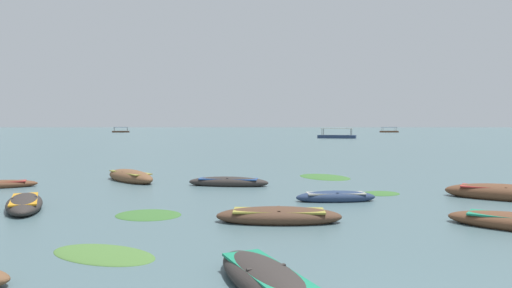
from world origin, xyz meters
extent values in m
plane|color=#476066|center=(0.00, 1500.00, 0.00)|extent=(6000.00, 6000.00, 0.00)
cone|color=slate|center=(-518.25, 1968.70, 122.92)|extent=(851.50, 851.50, 245.83)
cone|color=slate|center=(354.78, 2107.58, 122.82)|extent=(729.49, 729.49, 245.65)
ellipsoid|color=#2D2826|center=(-9.69, 10.65, 0.17)|extent=(2.63, 3.98, 0.56)
cube|color=orange|center=(-9.69, 10.65, 0.34)|extent=(1.89, 2.86, 0.05)
cube|color=#2D2826|center=(-9.69, 10.65, 0.39)|extent=(0.73, 0.39, 0.04)
ellipsoid|color=#4C3323|center=(-1.10, 8.40, 0.17)|extent=(3.76, 1.37, 0.57)
cube|color=olive|center=(-1.10, 8.40, 0.34)|extent=(2.71, 0.99, 0.05)
cube|color=#4C3323|center=(-1.10, 8.40, 0.39)|extent=(0.12, 0.81, 0.04)
ellipsoid|color=brown|center=(-8.12, 18.26, 0.23)|extent=(3.73, 4.07, 0.75)
cube|color=olive|center=(-8.12, 18.26, 0.45)|extent=(2.68, 2.93, 0.05)
cube|color=brown|center=(-8.12, 18.26, 0.50)|extent=(0.70, 0.62, 0.04)
ellipsoid|color=#2D2826|center=(-1.67, 3.05, 0.16)|extent=(2.30, 3.51, 0.54)
cube|color=#197A56|center=(-1.67, 3.05, 0.32)|extent=(1.66, 2.53, 0.05)
cube|color=#2D2826|center=(-1.67, 3.05, 0.37)|extent=(0.70, 0.36, 0.04)
ellipsoid|color=navy|center=(1.28, 12.01, 0.15)|extent=(3.07, 1.03, 0.50)
cube|color=#B7B2A3|center=(1.28, 12.01, 0.30)|extent=(2.21, 0.74, 0.05)
cube|color=navy|center=(1.28, 12.01, 0.35)|extent=(0.12, 0.58, 0.04)
ellipsoid|color=#2D2826|center=(-2.97, 16.38, 0.16)|extent=(3.93, 1.49, 0.55)
cube|color=#28519E|center=(-2.97, 16.38, 0.33)|extent=(2.83, 1.07, 0.05)
cube|color=#2D2826|center=(-2.97, 16.38, 0.38)|extent=(0.17, 0.64, 0.04)
ellipsoid|color=brown|center=(7.93, 12.31, 0.22)|extent=(4.42, 3.39, 0.74)
cube|color=#B22D28|center=(7.93, 12.31, 0.45)|extent=(3.18, 2.44, 0.05)
cube|color=brown|center=(7.93, 12.31, 0.50)|extent=(0.53, 0.79, 0.04)
cube|color=brown|center=(60.14, 192.09, 0.27)|extent=(7.74, 2.91, 0.90)
cylinder|color=#4C4742|center=(63.08, 193.13, 1.40)|extent=(0.10, 0.10, 1.80)
cylinder|color=#4C4742|center=(63.06, 190.98, 1.40)|extent=(0.10, 0.10, 1.80)
cylinder|color=#4C4742|center=(57.22, 193.19, 1.40)|extent=(0.10, 0.10, 1.80)
cylinder|color=#4C4742|center=(57.20, 191.05, 1.40)|extent=(0.10, 0.10, 1.80)
cube|color=#334C75|center=(60.14, 192.09, 2.29)|extent=(6.50, 2.44, 0.12)
cube|color=#4C3323|center=(-58.93, 192.32, 0.27)|extent=(7.58, 3.72, 0.90)
cylinder|color=#4C4742|center=(-61.46, 190.90, 1.40)|extent=(0.10, 0.10, 1.80)
cylinder|color=#4C4742|center=(-61.81, 192.57, 1.40)|extent=(0.10, 0.10, 1.80)
cylinder|color=#4C4742|center=(-56.05, 192.06, 1.40)|extent=(0.10, 0.10, 1.80)
cylinder|color=#4C4742|center=(-56.41, 193.73, 1.40)|extent=(0.10, 0.10, 1.80)
cube|color=#334C75|center=(-58.93, 192.32, 2.29)|extent=(6.37, 3.12, 0.12)
cube|color=navy|center=(18.35, 98.44, 0.27)|extent=(9.23, 5.85, 0.90)
cylinder|color=#4C4742|center=(21.86, 98.62, 1.40)|extent=(0.10, 0.10, 1.80)
cylinder|color=#4C4742|center=(21.08, 96.21, 1.40)|extent=(0.10, 0.10, 1.80)
cylinder|color=#4C4742|center=(15.63, 100.66, 1.40)|extent=(0.10, 0.10, 1.80)
cylinder|color=#4C4742|center=(14.84, 98.25, 1.40)|extent=(0.10, 0.10, 1.80)
cube|color=beige|center=(18.35, 98.44, 2.29)|extent=(7.76, 4.91, 0.12)
ellipsoid|color=#38662D|center=(2.18, 19.87, 0.00)|extent=(3.61, 4.18, 0.14)
ellipsoid|color=#477033|center=(-5.19, 5.15, 0.00)|extent=(3.02, 2.47, 0.14)
ellipsoid|color=#38662D|center=(-5.19, 9.49, 0.00)|extent=(2.60, 2.41, 0.14)
ellipsoid|color=#38662D|center=(3.51, 13.84, 0.00)|extent=(1.97, 1.72, 0.14)
camera|label=1|loc=(-1.96, -4.56, 2.83)|focal=31.16mm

